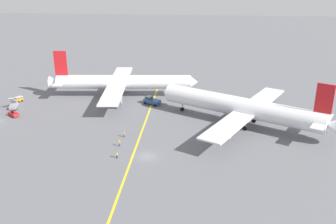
{
  "coord_description": "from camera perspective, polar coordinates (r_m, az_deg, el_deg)",
  "views": [
    {
      "loc": [
        12.88,
        -80.43,
        42.88
      ],
      "look_at": [
        3.3,
        20.25,
        4.0
      ],
      "focal_mm": 39.94,
      "sensor_mm": 36.0,
      "label": 1
    }
  ],
  "objects": [
    {
      "name": "gse_belt_loader_portside",
      "position": [
        125.28,
        -22.49,
        -0.25
      ],
      "size": [
        4.68,
        3.95,
        3.02
      ],
      "color": "red",
      "rests_on": "ground"
    },
    {
      "name": "gse_baggage_cart_trailing",
      "position": [
        138.55,
        -21.83,
        1.82
      ],
      "size": [
        2.72,
        3.15,
        1.71
      ],
      "color": "orange",
      "rests_on": "ground"
    },
    {
      "name": "gse_stair_truck_yellow",
      "position": [
        132.64,
        -22.5,
        0.98
      ],
      "size": [
        2.92,
        4.89,
        4.06
      ],
      "color": "gray",
      "rests_on": "ground"
    },
    {
      "name": "airliner_at_gate_left",
      "position": [
        133.6,
        -6.99,
        4.52
      ],
      "size": [
        52.76,
        46.65,
        16.46
      ],
      "color": "silver",
      "rests_on": "ground"
    },
    {
      "name": "ground_crew_marshaller_foreground",
      "position": [
        91.52,
        -7.81,
        -6.49
      ],
      "size": [
        0.36,
        0.36,
        1.72
      ],
      "color": "black",
      "rests_on": "ground"
    },
    {
      "name": "pushback_tug",
      "position": [
        126.11,
        -2.5,
        1.73
      ],
      "size": [
        8.53,
        5.32,
        2.93
      ],
      "color": "#2D4C8C",
      "rests_on": "ground"
    },
    {
      "name": "ground_crew_ramp_agent_by_cones",
      "position": [
        97.23,
        -7.42,
        -4.72
      ],
      "size": [
        0.36,
        0.36,
        1.76
      ],
      "color": "#2D3351",
      "rests_on": "ground"
    },
    {
      "name": "taxiway_stripe",
      "position": [
        101.42,
        -4.42,
        -4.05
      ],
      "size": [
        1.82,
        120.0,
        0.01
      ],
      "primitive_type": "cube",
      "rotation": [
        0.0,
        0.0,
        0.01
      ],
      "color": "yellow",
      "rests_on": "ground"
    },
    {
      "name": "ground_crew_wing_walker_right",
      "position": [
        102.37,
        -6.73,
        -3.37
      ],
      "size": [
        0.36,
        0.36,
        1.63
      ],
      "color": "#2D3351",
      "rests_on": "ground"
    },
    {
      "name": "ground_plane",
      "position": [
        92.05,
        -3.26,
        -6.77
      ],
      "size": [
        600.0,
        600.0,
        0.0
      ],
      "primitive_type": "plane",
      "color": "slate"
    },
    {
      "name": "airliner_being_pushed",
      "position": [
        110.26,
        11.1,
        0.72
      ],
      "size": [
        50.04,
        46.31,
        15.99
      ],
      "color": "silver",
      "rests_on": "ground"
    }
  ]
}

